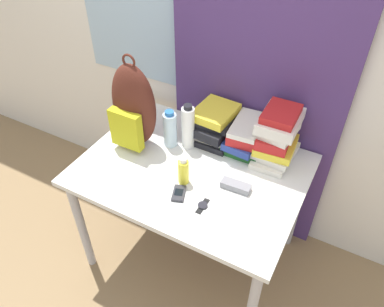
{
  "coord_description": "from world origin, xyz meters",
  "views": [
    {
      "loc": [
        0.69,
        -0.84,
        2.12
      ],
      "look_at": [
        0.0,
        0.43,
        0.86
      ],
      "focal_mm": 35.0,
      "sensor_mm": 36.0,
      "label": 1
    }
  ],
  "objects_px": {
    "book_stack_left": "(215,125)",
    "water_bottle": "(170,129)",
    "cell_phone": "(179,193)",
    "book_stack_right": "(277,136)",
    "sunscreen_bottle": "(183,171)",
    "sports_bottle": "(188,127)",
    "sunglasses_case": "(236,186)",
    "backpack": "(133,108)",
    "book_stack_center": "(246,137)",
    "wristwatch": "(203,206)"
  },
  "relations": [
    {
      "from": "book_stack_left",
      "to": "water_bottle",
      "type": "relative_size",
      "value": 1.26
    },
    {
      "from": "cell_phone",
      "to": "book_stack_right",
      "type": "bearing_deg",
      "value": 56.97
    },
    {
      "from": "book_stack_left",
      "to": "sunscreen_bottle",
      "type": "bearing_deg",
      "value": -87.85
    },
    {
      "from": "book_stack_left",
      "to": "sports_bottle",
      "type": "bearing_deg",
      "value": -128.58
    },
    {
      "from": "book_stack_left",
      "to": "sunglasses_case",
      "type": "relative_size",
      "value": 1.86
    },
    {
      "from": "sunscreen_bottle",
      "to": "cell_phone",
      "type": "height_order",
      "value": "sunscreen_bottle"
    },
    {
      "from": "sports_bottle",
      "to": "cell_phone",
      "type": "height_order",
      "value": "sports_bottle"
    },
    {
      "from": "sports_bottle",
      "to": "book_stack_right",
      "type": "bearing_deg",
      "value": 16.01
    },
    {
      "from": "water_bottle",
      "to": "sunscreen_bottle",
      "type": "relative_size",
      "value": 1.43
    },
    {
      "from": "backpack",
      "to": "book_stack_right",
      "type": "height_order",
      "value": "backpack"
    },
    {
      "from": "book_stack_center",
      "to": "water_bottle",
      "type": "distance_m",
      "value": 0.42
    },
    {
      "from": "backpack",
      "to": "book_stack_center",
      "type": "xyz_separation_m",
      "value": [
        0.56,
        0.25,
        -0.16
      ]
    },
    {
      "from": "book_stack_left",
      "to": "cell_phone",
      "type": "xyz_separation_m",
      "value": [
        0.04,
        -0.48,
        -0.09
      ]
    },
    {
      "from": "backpack",
      "to": "book_stack_right",
      "type": "xyz_separation_m",
      "value": [
        0.73,
        0.25,
        -0.08
      ]
    },
    {
      "from": "wristwatch",
      "to": "sunglasses_case",
      "type": "bearing_deg",
      "value": 63.51
    },
    {
      "from": "book_stack_center",
      "to": "cell_phone",
      "type": "xyz_separation_m",
      "value": [
        -0.15,
        -0.48,
        -0.07
      ]
    },
    {
      "from": "book_stack_right",
      "to": "sunglasses_case",
      "type": "height_order",
      "value": "book_stack_right"
    },
    {
      "from": "cell_phone",
      "to": "book_stack_center",
      "type": "bearing_deg",
      "value": 72.71
    },
    {
      "from": "water_bottle",
      "to": "sunglasses_case",
      "type": "bearing_deg",
      "value": -17.45
    },
    {
      "from": "book_stack_left",
      "to": "cell_phone",
      "type": "distance_m",
      "value": 0.49
    },
    {
      "from": "cell_phone",
      "to": "wristwatch",
      "type": "xyz_separation_m",
      "value": [
        0.14,
        -0.01,
        -0.0
      ]
    },
    {
      "from": "book_stack_right",
      "to": "wristwatch",
      "type": "xyz_separation_m",
      "value": [
        -0.18,
        -0.5,
        -0.15
      ]
    },
    {
      "from": "cell_phone",
      "to": "wristwatch",
      "type": "bearing_deg",
      "value": -5.21
    },
    {
      "from": "book_stack_right",
      "to": "cell_phone",
      "type": "distance_m",
      "value": 0.6
    },
    {
      "from": "water_bottle",
      "to": "sports_bottle",
      "type": "relative_size",
      "value": 0.83
    },
    {
      "from": "book_stack_left",
      "to": "sports_bottle",
      "type": "height_order",
      "value": "sports_bottle"
    },
    {
      "from": "book_stack_left",
      "to": "sunscreen_bottle",
      "type": "distance_m",
      "value": 0.39
    },
    {
      "from": "book_stack_right",
      "to": "sunscreen_bottle",
      "type": "relative_size",
      "value": 1.98
    },
    {
      "from": "backpack",
      "to": "cell_phone",
      "type": "xyz_separation_m",
      "value": [
        0.41,
        -0.24,
        -0.23
      ]
    },
    {
      "from": "book_stack_left",
      "to": "sports_bottle",
      "type": "relative_size",
      "value": 1.04
    },
    {
      "from": "wristwatch",
      "to": "book_stack_left",
      "type": "bearing_deg",
      "value": 109.6
    },
    {
      "from": "book_stack_left",
      "to": "sports_bottle",
      "type": "xyz_separation_m",
      "value": [
        -0.1,
        -0.13,
        0.03
      ]
    },
    {
      "from": "water_bottle",
      "to": "wristwatch",
      "type": "bearing_deg",
      "value": -41.37
    },
    {
      "from": "sunglasses_case",
      "to": "backpack",
      "type": "bearing_deg",
      "value": 173.89
    },
    {
      "from": "sports_bottle",
      "to": "sunscreen_bottle",
      "type": "bearing_deg",
      "value": -65.77
    },
    {
      "from": "sports_bottle",
      "to": "sunscreen_bottle",
      "type": "relative_size",
      "value": 1.73
    },
    {
      "from": "backpack",
      "to": "sunglasses_case",
      "type": "relative_size",
      "value": 3.57
    },
    {
      "from": "backpack",
      "to": "wristwatch",
      "type": "bearing_deg",
      "value": -24.58
    },
    {
      "from": "book_stack_center",
      "to": "wristwatch",
      "type": "relative_size",
      "value": 2.77
    },
    {
      "from": "book_stack_right",
      "to": "book_stack_left",
      "type": "bearing_deg",
      "value": -179.84
    },
    {
      "from": "backpack",
      "to": "wristwatch",
      "type": "distance_m",
      "value": 0.65
    },
    {
      "from": "book_stack_left",
      "to": "cell_phone",
      "type": "height_order",
      "value": "book_stack_left"
    },
    {
      "from": "book_stack_center",
      "to": "sunscreen_bottle",
      "type": "bearing_deg",
      "value": -113.83
    },
    {
      "from": "book_stack_right",
      "to": "book_stack_center",
      "type": "bearing_deg",
      "value": 179.91
    },
    {
      "from": "backpack",
      "to": "wristwatch",
      "type": "xyz_separation_m",
      "value": [
        0.55,
        -0.25,
        -0.23
      ]
    },
    {
      "from": "book_stack_right",
      "to": "cell_phone",
      "type": "xyz_separation_m",
      "value": [
        -0.31,
        -0.48,
        -0.14
      ]
    },
    {
      "from": "water_bottle",
      "to": "sunscreen_bottle",
      "type": "distance_m",
      "value": 0.31
    },
    {
      "from": "sunscreen_bottle",
      "to": "cell_phone",
      "type": "xyz_separation_m",
      "value": [
        0.02,
        -0.09,
        -0.06
      ]
    },
    {
      "from": "sunglasses_case",
      "to": "wristwatch",
      "type": "xyz_separation_m",
      "value": [
        -0.09,
        -0.18,
        -0.01
      ]
    },
    {
      "from": "sunglasses_case",
      "to": "book_stack_left",
      "type": "bearing_deg",
      "value": 130.59
    }
  ]
}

